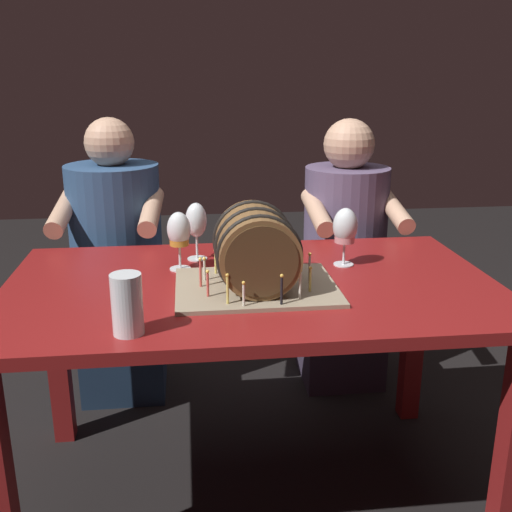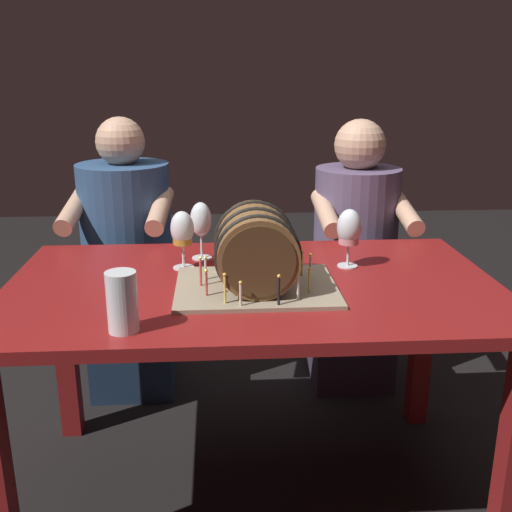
% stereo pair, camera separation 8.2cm
% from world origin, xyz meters
% --- Properties ---
extents(ground_plane, '(8.00, 8.00, 0.00)m').
position_xyz_m(ground_plane, '(0.00, 0.00, 0.00)').
color(ground_plane, black).
extents(dining_table, '(1.47, 0.87, 0.73)m').
position_xyz_m(dining_table, '(0.00, 0.00, 0.63)').
color(dining_table, maroon).
rests_on(dining_table, ground).
extents(barrel_cake, '(0.46, 0.36, 0.24)m').
position_xyz_m(barrel_cake, '(0.01, -0.06, 0.84)').
color(barrel_cake, gray).
rests_on(barrel_cake, dining_table).
extents(wine_glass_rose, '(0.08, 0.08, 0.19)m').
position_xyz_m(wine_glass_rose, '(0.31, 0.13, 0.86)').
color(wine_glass_rose, white).
rests_on(wine_glass_rose, dining_table).
extents(wine_glass_amber, '(0.07, 0.07, 0.19)m').
position_xyz_m(wine_glass_amber, '(-0.21, 0.14, 0.86)').
color(wine_glass_amber, white).
rests_on(wine_glass_amber, dining_table).
extents(wine_glass_empty, '(0.07, 0.07, 0.19)m').
position_xyz_m(wine_glass_empty, '(-0.16, 0.24, 0.87)').
color(wine_glass_empty, white).
rests_on(wine_glass_empty, dining_table).
extents(beer_pint, '(0.08, 0.08, 0.15)m').
position_xyz_m(beer_pint, '(-0.33, -0.33, 0.81)').
color(beer_pint, white).
rests_on(beer_pint, dining_table).
extents(person_seated_left, '(0.42, 0.50, 1.17)m').
position_xyz_m(person_seated_left, '(-0.48, 0.71, 0.56)').
color(person_seated_left, '#1B2D46').
rests_on(person_seated_left, ground).
extents(person_seated_right, '(0.39, 0.47, 1.16)m').
position_xyz_m(person_seated_right, '(0.48, 0.71, 0.54)').
color(person_seated_right, '#372D40').
rests_on(person_seated_right, ground).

